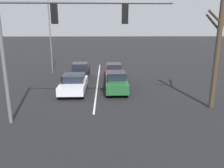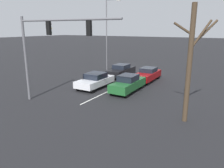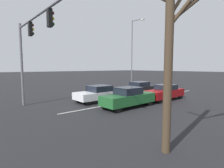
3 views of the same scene
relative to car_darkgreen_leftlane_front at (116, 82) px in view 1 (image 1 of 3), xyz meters
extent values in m
plane|color=black|center=(1.63, -7.46, -0.79)|extent=(240.00, 240.00, 0.00)
cube|color=silver|center=(1.63, -4.17, -0.79)|extent=(0.12, 18.59, 0.01)
cube|color=#1E5928|center=(0.00, 0.00, -0.11)|extent=(1.70, 4.65, 0.73)
cube|color=black|center=(0.00, 0.02, 0.53)|extent=(1.50, 1.87, 0.55)
cube|color=red|center=(-0.60, -2.29, 0.07)|extent=(0.24, 0.06, 0.12)
cube|color=red|center=(0.60, -2.29, 0.07)|extent=(0.24, 0.06, 0.12)
cylinder|color=black|center=(-0.72, 1.76, -0.48)|extent=(0.22, 0.62, 0.62)
cylinder|color=black|center=(0.72, 1.76, -0.48)|extent=(0.22, 0.62, 0.62)
cylinder|color=black|center=(-0.72, -1.77, -0.48)|extent=(0.22, 0.62, 0.62)
cylinder|color=black|center=(0.72, -1.77, -0.48)|extent=(0.22, 0.62, 0.62)
cube|color=silver|center=(3.43, 0.38, -0.16)|extent=(1.93, 4.45, 0.62)
cube|color=black|center=(3.43, 0.28, 0.42)|extent=(1.69, 1.91, 0.54)
cube|color=red|center=(2.76, -1.80, 0.00)|extent=(0.24, 0.06, 0.12)
cube|color=red|center=(4.11, -1.80, 0.00)|extent=(0.24, 0.06, 0.12)
cylinder|color=black|center=(2.60, 2.03, -0.47)|extent=(0.22, 0.65, 0.65)
cylinder|color=black|center=(4.27, 2.03, -0.47)|extent=(0.22, 0.65, 0.65)
cylinder|color=black|center=(2.60, -1.27, -0.47)|extent=(0.22, 0.65, 0.65)
cylinder|color=black|center=(4.27, -1.27, -0.47)|extent=(0.22, 0.65, 0.65)
cube|color=maroon|center=(-0.04, -4.89, -0.14)|extent=(1.73, 4.63, 0.69)
cube|color=black|center=(-0.04, -5.21, 0.45)|extent=(1.52, 1.86, 0.48)
cube|color=red|center=(-0.64, -7.16, 0.04)|extent=(0.24, 0.06, 0.12)
cube|color=red|center=(0.57, -7.16, 0.04)|extent=(0.24, 0.06, 0.12)
cylinder|color=black|center=(-0.77, -3.13, -0.48)|extent=(0.22, 0.62, 0.62)
cylinder|color=black|center=(0.70, -3.13, -0.48)|extent=(0.22, 0.62, 0.62)
cylinder|color=black|center=(-0.77, -6.64, -0.48)|extent=(0.22, 0.62, 0.62)
cylinder|color=black|center=(0.70, -6.64, -0.48)|extent=(0.22, 0.62, 0.62)
cube|color=black|center=(3.53, -5.42, -0.13)|extent=(1.79, 4.64, 0.72)
cube|color=black|center=(3.53, -5.44, 0.48)|extent=(1.57, 1.86, 0.50)
cube|color=red|center=(2.91, -7.70, 0.05)|extent=(0.24, 0.06, 0.12)
cube|color=red|center=(4.16, -7.70, 0.05)|extent=(0.24, 0.06, 0.12)
cylinder|color=black|center=(2.77, -3.65, -0.49)|extent=(0.22, 0.61, 0.61)
cylinder|color=black|center=(4.30, -3.65, -0.49)|extent=(0.22, 0.61, 0.61)
cylinder|color=black|center=(2.77, -7.18, -0.49)|extent=(0.22, 0.61, 0.61)
cylinder|color=black|center=(4.30, -7.18, -0.49)|extent=(0.22, 0.61, 0.61)
cylinder|color=slate|center=(6.16, 6.13, 2.53)|extent=(0.20, 0.20, 6.65)
cylinder|color=slate|center=(1.85, 6.13, 5.52)|extent=(8.62, 0.14, 0.14)
cube|color=black|center=(-0.11, 6.13, 4.97)|extent=(0.32, 0.22, 0.95)
sphere|color=#4C0C0C|center=(-0.11, 5.97, 5.26)|extent=(0.20, 0.20, 0.20)
sphere|color=yellow|center=(-0.11, 5.97, 4.97)|extent=(0.20, 0.20, 0.20)
sphere|color=#0A3814|center=(-0.11, 5.97, 4.69)|extent=(0.20, 0.20, 0.20)
cube|color=black|center=(3.40, 6.13, 4.97)|extent=(0.32, 0.22, 0.95)
sphere|color=#4C0C0C|center=(3.40, 5.97, 5.26)|extent=(0.20, 0.20, 0.20)
sphere|color=yellow|center=(3.40, 5.97, 4.97)|extent=(0.20, 0.20, 0.20)
sphere|color=#0A3814|center=(3.40, 5.97, 4.69)|extent=(0.20, 0.20, 0.20)
cylinder|color=slate|center=(7.04, -7.85, 3.92)|extent=(0.14, 0.14, 9.42)
cylinder|color=#423323|center=(-6.04, 4.19, 2.80)|extent=(0.31, 0.31, 7.19)
cylinder|color=#423323|center=(-5.88, 3.55, 4.64)|extent=(0.47, 1.40, 1.10)
cylinder|color=#423323|center=(-6.47, 3.72, 4.62)|extent=(1.04, 1.11, 1.72)
cylinder|color=#423323|center=(-5.55, 4.38, 4.95)|extent=(1.10, 0.55, 0.79)
cylinder|color=#423323|center=(-6.61, 3.46, 4.69)|extent=(1.29, 1.62, 1.60)
camera|label=1|loc=(0.92, 17.52, 4.28)|focal=35.00mm
camera|label=2|loc=(-8.45, 17.78, 4.99)|focal=35.00mm
camera|label=3|loc=(-9.51, 9.78, 2.37)|focal=28.00mm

